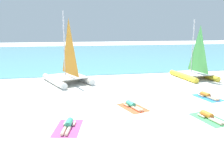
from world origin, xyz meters
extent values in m
plane|color=white|center=(0.00, 10.00, 0.00)|extent=(120.00, 120.00, 0.00)
cube|color=#5BB2C1|center=(0.00, 30.55, 0.03)|extent=(120.00, 40.00, 0.05)
cylinder|color=white|center=(-4.18, 7.79, 0.25)|extent=(2.15, 4.32, 0.51)
cylinder|color=white|center=(-2.01, 8.68, 0.25)|extent=(2.15, 4.32, 0.51)
cube|color=silver|center=(-3.02, 8.04, 0.54)|extent=(3.24, 3.52, 0.06)
cylinder|color=silver|center=(-3.26, 8.63, 3.16)|extent=(0.11, 0.11, 5.31)
pyramid|color=orange|center=(-2.86, 7.65, 3.00)|extent=(0.94, 2.19, 4.46)
cylinder|color=yellow|center=(7.03, 7.63, 0.23)|extent=(0.72, 4.02, 0.46)
cylinder|color=yellow|center=(9.13, 7.77, 0.23)|extent=(0.72, 4.02, 0.46)
cube|color=silver|center=(8.09, 7.51, 0.49)|extent=(2.26, 2.70, 0.06)
cylinder|color=silver|center=(8.06, 8.08, 2.84)|extent=(0.10, 0.10, 4.77)
pyramid|color=#4CA54C|center=(8.12, 7.14, 2.70)|extent=(0.20, 2.10, 4.00)
cube|color=#D84C99|center=(-3.15, -1.05, 0.01)|extent=(1.48, 2.09, 0.01)
cylinder|color=#3FB28C|center=(-3.11, -0.85, 0.16)|extent=(0.42, 0.67, 0.30)
sphere|color=beige|center=(-3.02, -0.45, 0.16)|extent=(0.22, 0.22, 0.22)
cylinder|color=beige|center=(-3.33, -1.47, 0.08)|extent=(0.30, 0.79, 0.14)
cylinder|color=beige|center=(-3.16, -1.51, 0.08)|extent=(0.30, 0.79, 0.14)
cylinder|color=beige|center=(-3.29, -0.66, 0.07)|extent=(0.19, 0.46, 0.10)
cylinder|color=beige|center=(-2.86, -0.75, 0.07)|extent=(0.19, 0.46, 0.10)
cube|color=#EA5933|center=(0.46, 1.02, 0.01)|extent=(1.61, 2.14, 0.01)
cylinder|color=#3FB28C|center=(0.40, 1.22, 0.16)|extent=(0.47, 0.68, 0.30)
sphere|color=#D8AD84|center=(0.28, 1.61, 0.16)|extent=(0.22, 0.22, 0.22)
cylinder|color=#D8AD84|center=(0.50, 0.57, 0.08)|extent=(0.36, 0.79, 0.14)
cylinder|color=#D8AD84|center=(0.67, 0.62, 0.08)|extent=(0.36, 0.79, 0.14)
cylinder|color=#D8AD84|center=(0.14, 1.30, 0.07)|extent=(0.23, 0.46, 0.10)
cylinder|color=#D8AD84|center=(0.56, 1.43, 0.07)|extent=(0.23, 0.46, 0.10)
cube|color=#4CB266|center=(3.70, -1.33, 0.01)|extent=(1.38, 2.05, 0.01)
cylinder|color=orange|center=(3.66, -1.13, 0.16)|extent=(0.39, 0.66, 0.30)
sphere|color=beige|center=(3.60, -0.73, 0.16)|extent=(0.22, 0.22, 0.22)
cylinder|color=beige|center=(3.68, -1.79, 0.08)|extent=(0.26, 0.79, 0.14)
cylinder|color=beige|center=(3.85, -1.76, 0.08)|extent=(0.26, 0.79, 0.14)
cylinder|color=beige|center=(3.42, -1.01, 0.07)|extent=(0.17, 0.46, 0.10)
cylinder|color=beige|center=(3.86, -0.95, 0.07)|extent=(0.17, 0.46, 0.10)
cube|color=#338CD8|center=(5.73, 1.93, 0.01)|extent=(1.42, 2.07, 0.01)
cylinder|color=orange|center=(5.69, 2.12, 0.16)|extent=(0.41, 0.66, 0.30)
sphere|color=#D8AD84|center=(5.62, 2.53, 0.16)|extent=(0.22, 0.22, 0.22)
cylinder|color=#D8AD84|center=(5.72, 1.47, 0.08)|extent=(0.28, 0.79, 0.14)
cylinder|color=#D8AD84|center=(5.90, 1.50, 0.08)|extent=(0.28, 0.79, 0.14)
cylinder|color=#D8AD84|center=(5.45, 2.24, 0.07)|extent=(0.18, 0.46, 0.10)
cylinder|color=#D8AD84|center=(5.88, 2.31, 0.07)|extent=(0.18, 0.46, 0.10)
camera|label=1|loc=(-3.09, -10.86, 4.34)|focal=36.91mm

